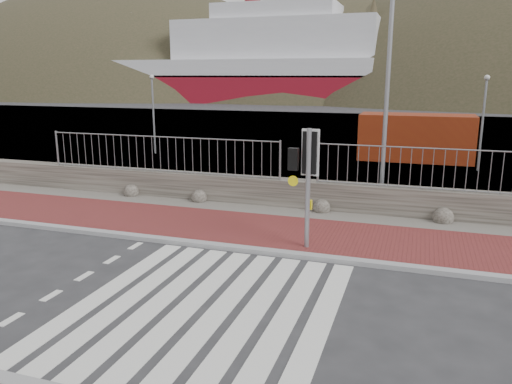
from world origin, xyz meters
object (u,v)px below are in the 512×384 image
(ferry, at_px, (237,66))
(shipping_container, at_px, (416,137))
(traffic_signal_far, at_px, (307,163))
(streetlight, at_px, (393,68))

(ferry, bearing_deg, shipping_container, -60.74)
(traffic_signal_far, bearing_deg, streetlight, -105.82)
(ferry, height_order, shipping_container, ferry)
(ferry, distance_m, shipping_container, 57.32)
(ferry, xyz_separation_m, shipping_container, (27.94, -49.87, -4.24))
(traffic_signal_far, xyz_separation_m, streetlight, (1.54, 4.56, 2.21))
(ferry, bearing_deg, traffic_signal_far, -68.23)
(traffic_signal_far, bearing_deg, shipping_container, -95.98)
(traffic_signal_far, distance_m, streetlight, 5.30)
(traffic_signal_far, relative_size, streetlight, 0.38)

